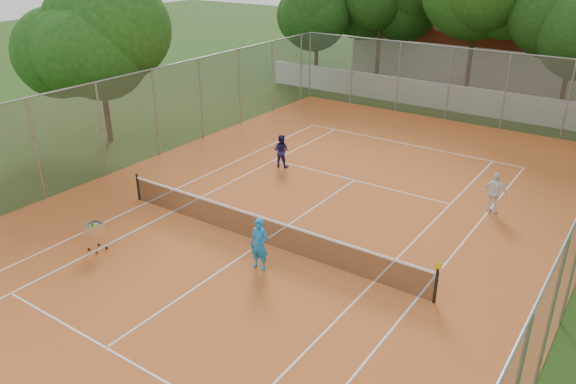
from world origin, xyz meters
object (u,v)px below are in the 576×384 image
Objects in this scene: clubhouse at (481,46)px; ball_hopper at (96,236)px; tennis_net at (262,229)px; player_far_right at (495,193)px; player_near at (259,244)px; player_far_left at (281,151)px.

ball_hopper is (-2.08, -32.42, -1.66)m from clubhouse.
player_far_right is (5.60, 6.61, 0.29)m from tennis_net.
player_near is at bearing 59.11° from player_far_right.
clubhouse is 15.75× the size of ball_hopper.
player_near is 1.60× the size of ball_hopper.
ball_hopper is at bearing -140.06° from tennis_net.
ball_hopper is at bearing 73.40° from player_far_left.
player_near reaches higher than player_far_left.
player_far_right is 13.94m from ball_hopper.
clubhouse is 32.53m from ball_hopper.
tennis_net is 7.65× the size of player_far_right.
clubhouse reaches higher than ball_hopper.
ball_hopper is (-4.97, -2.11, -0.31)m from player_near.
clubhouse reaches higher than player_far_right.
player_far_left is (-1.45, -23.04, -1.45)m from clubhouse.
player_near is 8.47m from player_far_left.
player_far_right reaches higher than player_far_left.
player_far_left is 9.07m from player_far_right.
clubhouse is at bearing 93.95° from tennis_net.
clubhouse is 30.48m from player_near.
player_far_left is 0.94× the size of player_far_right.
tennis_net is 5.32m from ball_hopper.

